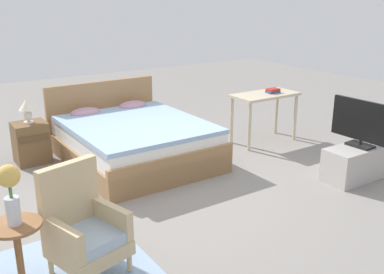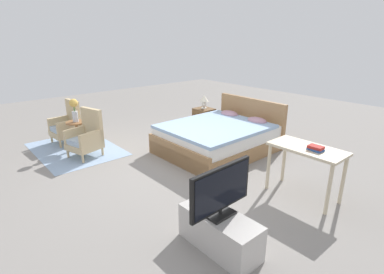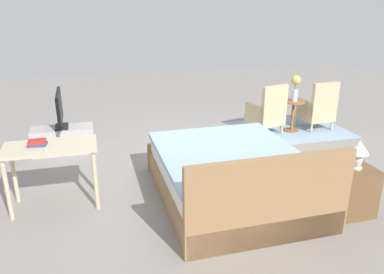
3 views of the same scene
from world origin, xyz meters
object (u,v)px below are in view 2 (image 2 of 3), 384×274
Objects in this scene: armchair_by_window_right at (86,137)px; nightstand at (204,120)px; vanity_desk at (307,155)px; book_stack at (316,148)px; tv_stand at (220,232)px; armchair_by_window_left at (67,126)px; tv_flatscreen at (221,191)px; table_lamp at (204,100)px; flower_vase at (74,108)px; bed at (219,137)px; side_table at (77,132)px.

nightstand is (0.31, 2.85, -0.10)m from armchair_by_window_right.
vanity_desk reaches higher than nightstand.
book_stack is (0.13, -0.03, 0.15)m from vanity_desk.
tv_stand is 0.92× the size of vanity_desk.
armchair_by_window_left is 4.66m from tv_flatscreen.
book_stack is (3.42, -1.09, 0.52)m from nightstand.
nightstand is at bearing -90.00° from table_lamp.
table_lamp is (0.31, 2.85, 0.40)m from armchair_by_window_right.
tv_stand is at bearing 0.06° from flower_vase.
tv_flatscreen is (3.29, -2.82, 0.44)m from nightstand.
armchair_by_window_right is at bearing -0.10° from armchair_by_window_left.
tv_flatscreen is (2.10, -2.14, 0.43)m from bed.
vanity_desk is 4.84× the size of book_stack.
vanity_desk is at bearing 167.44° from book_stack.
vanity_desk is at bearing 90.15° from tv_stand.
tv_flatscreen is (4.65, 0.02, 0.34)m from armchair_by_window_left.
bed is at bearing 169.58° from book_stack.
armchair_by_window_left is (-2.56, -2.16, 0.09)m from bed.
side_table is at bearing 0.00° from flower_vase.
table_lamp is 0.38× the size of tv_flatscreen.
tv_flatscreen is at bearing 0.35° from armchair_by_window_right.
armchair_by_window_left is at bearing -179.75° from tv_flatscreen.
table_lamp is at bearing 150.21° from bed.
tv_flatscreen reaches higher than vanity_desk.
armchair_by_window_left is 1.57× the size of side_table.
table_lamp is at bearing 162.05° from vanity_desk.
armchair_by_window_left is 0.96× the size of tv_stand.
bed is at bearing 134.43° from tv_flatscreen.
side_table reaches higher than nightstand.
armchair_by_window_left is 1.93× the size of flower_vase.
nightstand is (0.82, 2.83, -0.59)m from flower_vase.
armchair_by_window_right is at bearing -179.65° from tv_stand.
flower_vase is 4.12m from tv_flatscreen.
book_stack is (2.22, -0.41, 0.51)m from bed.
nightstand is (1.36, 2.84, -0.10)m from armchair_by_window_left.
armchair_by_window_left is 2.79× the size of table_lamp.
flower_vase is 0.50× the size of tv_stand.
armchair_by_window_right is 0.52m from side_table.
vanity_desk is (3.59, 1.78, 0.27)m from armchair_by_window_right.
flower_vase is 0.55× the size of tv_flatscreen.
book_stack is at bearing 22.23° from flower_vase.
side_table is 1.03× the size of nightstand.
tv_stand is at bearing -40.62° from nightstand.
bed reaches higher than side_table.
armchair_by_window_right is 1.07× the size of tv_flatscreen.
tv_flatscreen is (4.12, 0.00, -0.15)m from flower_vase.
bed is 2.95m from side_table.
armchair_by_window_left is at bearing -115.53° from nightstand.
flower_vase is 2.95m from table_lamp.
table_lamp is (0.82, 2.83, -0.09)m from flower_vase.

